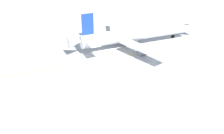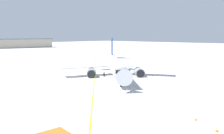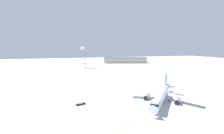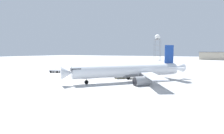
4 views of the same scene
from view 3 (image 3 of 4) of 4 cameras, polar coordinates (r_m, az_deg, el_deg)
ground_plane at (r=79.95m, az=16.94°, el=-11.08°), size 600.00×600.00×0.00m
airliner_main at (r=75.49m, az=17.72°, el=-9.83°), size 30.81×28.97×10.98m
pushback_tug_truck at (r=70.77m, az=-11.76°, el=-12.67°), size 3.33×4.66×1.30m
radar_tower at (r=187.84m, az=-10.58°, el=6.05°), size 6.10×6.10×25.21m
terminal_shed at (r=244.08m, az=4.79°, el=2.51°), size 32.00×68.03×8.54m
taxiway_centreline at (r=76.66m, az=13.06°, el=-11.75°), size 111.02×104.09×0.01m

